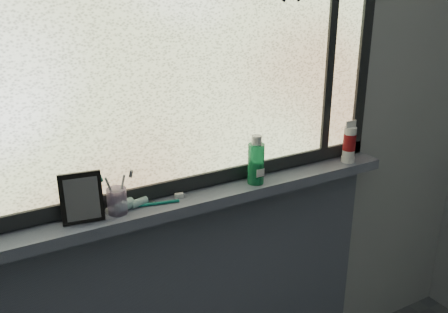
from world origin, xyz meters
The scene contains 13 objects.
wall_back centered at (0.00, 1.30, 1.25)m, with size 3.00×0.01×2.50m, color #9EA3A8.
windowsill centered at (0.00, 1.23, 1.00)m, with size 1.62×0.14×0.04m, color #535A6F.
sill_apron centered at (0.00, 1.29, 0.49)m, with size 1.62×0.02×0.98m, color #535A6F.
window_pane centered at (0.00, 1.28, 1.53)m, with size 1.50×0.01×1.00m, color silver.
frame_bottom centered at (0.00, 1.28, 1.05)m, with size 1.60×0.03×0.05m, color black.
frame_right centered at (0.78, 1.28, 1.53)m, with size 0.05×0.03×1.10m, color black.
frame_mullion centered at (0.60, 1.28, 1.53)m, with size 0.04×0.03×1.00m, color black.
vanity_mirror centered at (-0.40, 1.23, 1.10)m, with size 0.13×0.06×0.16m, color black.
toothpaste_tube centered at (-0.25, 1.24, 1.04)m, with size 0.20×0.04×0.04m, color silver, non-canonical shape.
toothbrush_cup centered at (-0.29, 1.23, 1.06)m, with size 0.06×0.06×0.09m, color #B49ED1.
toothbrush_lying centered at (-0.18, 1.23, 1.03)m, with size 0.24×0.02×0.02m, color #0C6F61, non-canonical shape.
mouthwash_bottle centered at (0.23, 1.21, 1.11)m, with size 0.06×0.06×0.15m, color #1E9B58.
cream_tube centered at (0.68, 1.21, 1.11)m, with size 0.05×0.05×0.13m, color silver.
Camera 1 is at (-0.71, -0.21, 1.76)m, focal length 40.00 mm.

